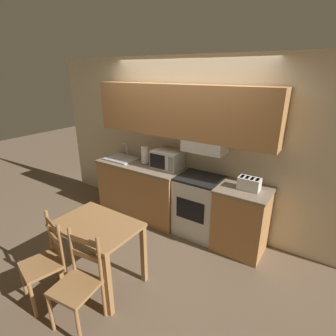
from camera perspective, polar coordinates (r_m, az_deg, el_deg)
name	(u,v)px	position (r m, az deg, el deg)	size (l,w,h in m)	color
ground_plane	(183,217)	(4.55, 3.29, -10.50)	(16.00, 16.00, 0.00)	brown
wall_back	(183,129)	(3.92, 3.34, 8.55)	(5.20, 0.38, 2.55)	beige
lower_counter_main	(142,189)	(4.46, -5.77, -4.60)	(1.51, 0.59, 0.91)	#B27A47
lower_counter_right_stub	(241,219)	(3.73, 15.68, -10.72)	(0.67, 0.59, 0.91)	#B27A47
stove_range	(199,206)	(3.95, 6.69, -8.17)	(0.63, 0.54, 0.91)	silver
microwave	(167,159)	(4.05, -0.12, 1.93)	(0.45, 0.35, 0.28)	silver
toaster	(249,184)	(3.48, 17.24, -3.26)	(0.29, 0.16, 0.16)	silver
sink_basin	(121,158)	(4.55, -10.13, 2.11)	(0.52, 0.41, 0.26)	#B7BABF
paper_towel_roll	(145,155)	(4.25, -5.05, 2.78)	(0.14, 0.14, 0.28)	black
dining_table	(98,234)	(3.09, -15.07, -13.77)	(0.92, 0.63, 0.77)	#9E7042
chair_left_of_table	(46,262)	(3.19, -25.07, -18.12)	(0.47, 0.47, 0.95)	#9E7042
chair_right_of_table	(78,284)	(2.83, -18.95, -22.71)	(0.43, 0.43, 0.95)	#9E7042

